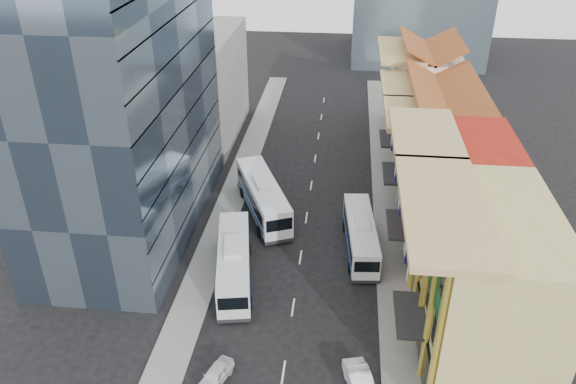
# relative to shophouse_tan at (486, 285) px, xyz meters

# --- Properties ---
(ground) EXTENTS (200.00, 200.00, 0.00)m
(ground) POSITION_rel_shophouse_tan_xyz_m (-14.00, -5.00, -6.00)
(ground) COLOR black
(ground) RESTS_ON ground
(sidewalk_right) EXTENTS (3.00, 90.00, 0.15)m
(sidewalk_right) POSITION_rel_shophouse_tan_xyz_m (-5.50, 17.00, -5.92)
(sidewalk_right) COLOR slate
(sidewalk_right) RESTS_ON ground
(sidewalk_left) EXTENTS (3.00, 90.00, 0.15)m
(sidewalk_left) POSITION_rel_shophouse_tan_xyz_m (-22.50, 17.00, -5.92)
(sidewalk_left) COLOR slate
(sidewalk_left) RESTS_ON ground
(shophouse_tan) EXTENTS (8.00, 14.00, 12.00)m
(shophouse_tan) POSITION_rel_shophouse_tan_xyz_m (0.00, 0.00, 0.00)
(shophouse_tan) COLOR #C9BA74
(shophouse_tan) RESTS_ON ground
(shophouse_red) EXTENTS (8.00, 10.00, 12.00)m
(shophouse_red) POSITION_rel_shophouse_tan_xyz_m (0.00, 12.00, 0.00)
(shophouse_red) COLOR #A31F12
(shophouse_red) RESTS_ON ground
(shophouse_cream_near) EXTENTS (8.00, 9.00, 10.00)m
(shophouse_cream_near) POSITION_rel_shophouse_tan_xyz_m (0.00, 21.50, -1.00)
(shophouse_cream_near) COLOR white
(shophouse_cream_near) RESTS_ON ground
(shophouse_cream_mid) EXTENTS (8.00, 9.00, 10.00)m
(shophouse_cream_mid) POSITION_rel_shophouse_tan_xyz_m (0.00, 30.50, -1.00)
(shophouse_cream_mid) COLOR white
(shophouse_cream_mid) RESTS_ON ground
(shophouse_cream_far) EXTENTS (8.00, 12.00, 11.00)m
(shophouse_cream_far) POSITION_rel_shophouse_tan_xyz_m (0.00, 41.00, -0.50)
(shophouse_cream_far) COLOR white
(shophouse_cream_far) RESTS_ON ground
(office_tower) EXTENTS (12.00, 26.00, 30.00)m
(office_tower) POSITION_rel_shophouse_tan_xyz_m (-31.00, 14.00, 9.00)
(office_tower) COLOR #39495B
(office_tower) RESTS_ON ground
(office_block_far) EXTENTS (10.00, 18.00, 14.00)m
(office_block_far) POSITION_rel_shophouse_tan_xyz_m (-30.00, 37.00, 1.00)
(office_block_far) COLOR gray
(office_block_far) RESTS_ON ground
(bus_left_near) EXTENTS (4.82, 12.06, 3.77)m
(bus_left_near) POSITION_rel_shophouse_tan_xyz_m (-19.50, 6.12, -4.11)
(bus_left_near) COLOR silver
(bus_left_near) RESTS_ON ground
(bus_left_far) EXTENTS (7.62, 12.84, 4.06)m
(bus_left_far) POSITION_rel_shophouse_tan_xyz_m (-18.62, 17.43, -3.97)
(bus_left_far) COLOR white
(bus_left_far) RESTS_ON ground
(bus_right) EXTENTS (3.53, 11.00, 3.47)m
(bus_right) POSITION_rel_shophouse_tan_xyz_m (-8.50, 11.80, -4.27)
(bus_right) COLOR silver
(bus_right) RESTS_ON ground
(sedan_left) EXTENTS (2.53, 3.80, 1.20)m
(sedan_left) POSITION_rel_shophouse_tan_xyz_m (-18.68, -5.37, -5.40)
(sedan_left) COLOR silver
(sedan_left) RESTS_ON ground
(sedan_right) EXTENTS (2.71, 4.72, 1.47)m
(sedan_right) POSITION_rel_shophouse_tan_xyz_m (-8.50, -5.19, -5.26)
(sedan_right) COLOR white
(sedan_right) RESTS_ON ground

